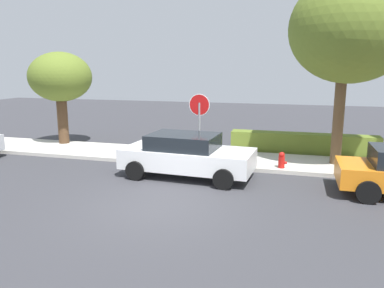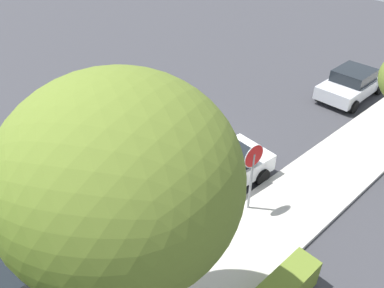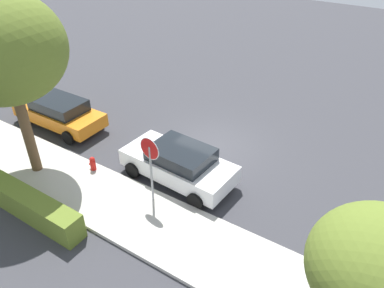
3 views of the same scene
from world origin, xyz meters
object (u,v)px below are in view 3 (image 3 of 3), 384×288
object	(u,v)px
street_tree_mid_block	(2,49)
fire_hydrant	(93,165)
parked_car_white	(179,163)
stop_sign	(150,160)
street_tree_near_corner	(381,270)
parked_car_orange	(59,112)

from	to	relation	value
street_tree_mid_block	fire_hydrant	size ratio (longest dim) A/B	9.56
street_tree_mid_block	fire_hydrant	distance (m)	5.14
parked_car_white	street_tree_mid_block	distance (m)	7.11
stop_sign	parked_car_white	size ratio (longest dim) A/B	0.60
street_tree_near_corner	fire_hydrant	xyz separation A→B (m)	(10.13, -1.92, -2.80)
stop_sign	street_tree_mid_block	world-z (taller)	street_tree_mid_block
parked_car_white	street_tree_mid_block	bearing A→B (deg)	26.91
fire_hydrant	parked_car_white	bearing A→B (deg)	-154.22
parked_car_orange	street_tree_near_corner	distance (m)	14.71
parked_car_white	street_tree_near_corner	world-z (taller)	street_tree_near_corner
parked_car_white	parked_car_orange	bearing A→B (deg)	-2.22
street_tree_near_corner	fire_hydrant	size ratio (longest dim) A/B	6.08
parked_car_orange	street_tree_mid_block	xyz separation A→B (m)	(-1.83, 2.88, 4.19)
stop_sign	fire_hydrant	size ratio (longest dim) A/B	3.76
stop_sign	fire_hydrant	bearing A→B (deg)	-1.96
stop_sign	street_tree_near_corner	xyz separation A→B (m)	(-7.09, 1.82, 1.30)
stop_sign	parked_car_white	world-z (taller)	stop_sign
parked_car_orange	fire_hydrant	bearing A→B (deg)	155.85
parked_car_white	street_tree_near_corner	xyz separation A→B (m)	(-7.07, 3.40, 2.40)
parked_car_white	stop_sign	bearing A→B (deg)	89.22
parked_car_orange	fire_hydrant	distance (m)	4.30
stop_sign	street_tree_near_corner	world-z (taller)	street_tree_near_corner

